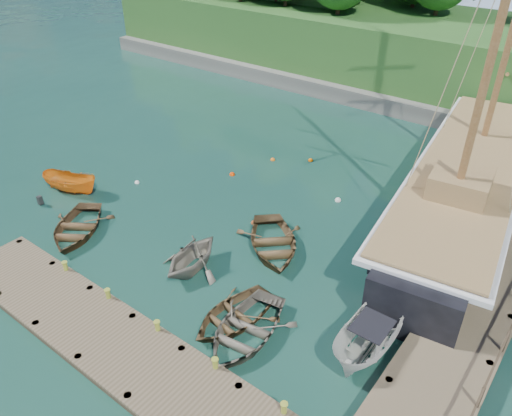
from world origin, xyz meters
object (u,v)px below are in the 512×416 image
(rowboat_4, at_px, (273,249))
(motorboat_orange, at_px, (73,192))
(rowboat_1, at_px, (193,269))
(rowboat_3, at_px, (245,337))
(rowboat_0, at_px, (77,233))
(cabin_boat_white, at_px, (368,351))
(rowboat_2, at_px, (233,321))
(schooner, at_px, (465,190))

(rowboat_4, bearing_deg, motorboat_orange, 148.13)
(rowboat_1, height_order, rowboat_3, rowboat_1)
(rowboat_0, bearing_deg, cabin_boat_white, -27.15)
(rowboat_1, xyz_separation_m, rowboat_2, (3.69, -1.43, 0.00))
(rowboat_4, height_order, cabin_boat_white, cabin_boat_white)
(rowboat_2, bearing_deg, motorboat_orange, 178.52)
(rowboat_0, height_order, motorboat_orange, motorboat_orange)
(rowboat_2, xyz_separation_m, rowboat_3, (0.93, -0.39, 0.00))
(rowboat_0, distance_m, rowboat_1, 6.98)
(rowboat_4, xyz_separation_m, cabin_boat_white, (6.77, -3.07, 0.00))
(motorboat_orange, bearing_deg, rowboat_4, -95.62)
(cabin_boat_white, distance_m, schooner, 12.62)
(rowboat_1, height_order, motorboat_orange, rowboat_1)
(rowboat_3, relative_size, rowboat_4, 0.96)
(rowboat_1, bearing_deg, rowboat_2, -27.88)
(rowboat_0, relative_size, schooner, 0.16)
(motorboat_orange, xyz_separation_m, schooner, (18.86, 12.18, 1.19))
(rowboat_1, height_order, rowboat_2, rowboat_1)
(schooner, bearing_deg, rowboat_2, -115.10)
(schooner, bearing_deg, rowboat_4, -130.54)
(rowboat_3, height_order, motorboat_orange, motorboat_orange)
(rowboat_4, relative_size, cabin_boat_white, 1.01)
(cabin_boat_white, bearing_deg, rowboat_1, -178.03)
(rowboat_2, xyz_separation_m, schooner, (4.58, 14.47, 1.19))
(rowboat_1, xyz_separation_m, rowboat_4, (2.11, 3.55, 0.00))
(rowboat_0, distance_m, rowboat_2, 10.49)
(motorboat_orange, bearing_deg, rowboat_2, -116.71)
(cabin_boat_white, height_order, schooner, schooner)
(rowboat_0, bearing_deg, rowboat_4, -4.74)
(cabin_boat_white, relative_size, schooner, 0.16)
(schooner, bearing_deg, cabin_boat_white, -94.73)
(rowboat_4, bearing_deg, rowboat_0, 165.88)
(rowboat_0, bearing_deg, schooner, 9.54)
(rowboat_3, height_order, rowboat_4, rowboat_4)
(rowboat_3, xyz_separation_m, rowboat_4, (-2.51, 5.37, 0.00))
(rowboat_4, bearing_deg, rowboat_3, -108.85)
(rowboat_0, height_order, schooner, schooner)
(rowboat_2, xyz_separation_m, motorboat_orange, (-14.28, 2.28, 0.00))
(rowboat_1, bearing_deg, rowboat_4, 52.66)
(schooner, bearing_deg, motorboat_orange, -154.68)
(rowboat_1, distance_m, motorboat_orange, 10.63)
(rowboat_2, height_order, motorboat_orange, motorboat_orange)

